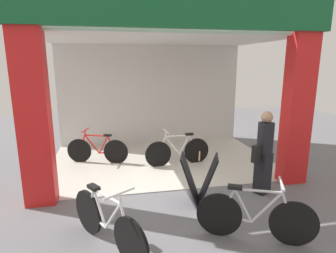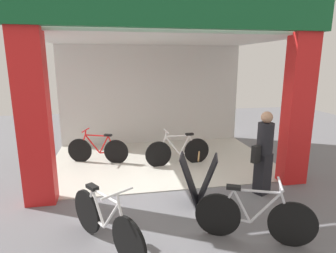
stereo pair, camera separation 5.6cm
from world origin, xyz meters
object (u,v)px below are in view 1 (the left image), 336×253
Objects in this scene: bicycle_parked_0 at (107,223)px; pedestrian_2 at (264,152)px; bicycle_inside_0 at (178,151)px; sandwich_board_sign at (199,180)px; bicycle_inside_1 at (98,150)px; bicycle_parked_1 at (255,217)px.

pedestrian_2 is at bearing 21.14° from bicycle_parked_0.
pedestrian_2 reaches higher than bicycle_inside_0.
sandwich_board_sign is at bearing -92.34° from bicycle_inside_0.
bicycle_inside_1 is at bearing 126.65° from sandwich_board_sign.
sandwich_board_sign is (1.93, -2.60, 0.12)m from bicycle_inside_1.
sandwich_board_sign is at bearing 111.28° from bicycle_parked_1.
bicycle_parked_0 reaches higher than bicycle_inside_1.
bicycle_inside_1 is 1.06× the size of bicycle_parked_0.
bicycle_inside_0 is 1.06× the size of bicycle_parked_1.
bicycle_parked_1 is at bearing -6.45° from bicycle_parked_0.
bicycle_parked_0 reaches higher than bicycle_inside_0.
bicycle_inside_0 is 3.50m from bicycle_parked_0.
bicycle_inside_1 is 0.93× the size of pedestrian_2.
bicycle_inside_1 is at bearing 143.86° from pedestrian_2.
bicycle_inside_1 is at bearing 164.82° from bicycle_inside_0.
bicycle_inside_1 is 1.64× the size of sandwich_board_sign.
bicycle_inside_1 is 3.60m from bicycle_parked_0.
bicycle_parked_1 is (2.12, -0.24, -0.00)m from bicycle_parked_0.
sandwich_board_sign is (-0.08, -2.05, 0.10)m from bicycle_inside_0.
bicycle_parked_0 is 0.93× the size of bicycle_parked_1.
bicycle_parked_1 is 1.67× the size of sandwich_board_sign.
sandwich_board_sign is 1.44m from pedestrian_2.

